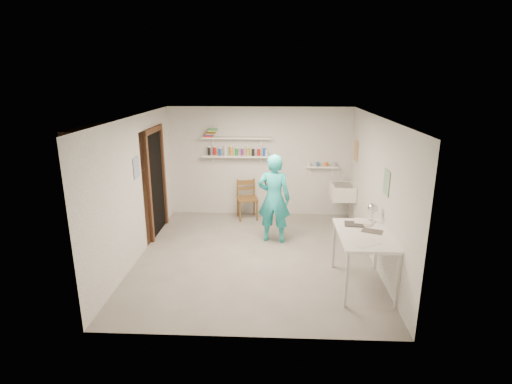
{
  "coord_description": "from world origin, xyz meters",
  "views": [
    {
      "loc": [
        0.31,
        -6.37,
        3.03
      ],
      "look_at": [
        0.0,
        0.4,
        1.05
      ],
      "focal_mm": 28.0,
      "sensor_mm": 36.0,
      "label": 1
    }
  ],
  "objects_px": {
    "wall_clock": "(272,181)",
    "work_table": "(363,260)",
    "man": "(274,199)",
    "desk_lamp": "(373,208)",
    "belfast_sink": "(342,192)",
    "wooden_chair": "(247,199)"
  },
  "relations": [
    {
      "from": "belfast_sink",
      "to": "wooden_chair",
      "type": "xyz_separation_m",
      "value": [
        -2.01,
        0.2,
        -0.24
      ]
    },
    {
      "from": "belfast_sink",
      "to": "man",
      "type": "distance_m",
      "value": 1.75
    },
    {
      "from": "wall_clock",
      "to": "work_table",
      "type": "bearing_deg",
      "value": -45.08
    },
    {
      "from": "wall_clock",
      "to": "desk_lamp",
      "type": "height_order",
      "value": "wall_clock"
    },
    {
      "from": "belfast_sink",
      "to": "man",
      "type": "height_order",
      "value": "man"
    },
    {
      "from": "man",
      "to": "wall_clock",
      "type": "distance_m",
      "value": 0.36
    },
    {
      "from": "wall_clock",
      "to": "work_table",
      "type": "height_order",
      "value": "wall_clock"
    },
    {
      "from": "wooden_chair",
      "to": "belfast_sink",
      "type": "bearing_deg",
      "value": -19.26
    },
    {
      "from": "man",
      "to": "wooden_chair",
      "type": "xyz_separation_m",
      "value": [
        -0.58,
        1.2,
        -0.38
      ]
    },
    {
      "from": "man",
      "to": "wooden_chair",
      "type": "distance_m",
      "value": 1.38
    },
    {
      "from": "belfast_sink",
      "to": "wall_clock",
      "type": "bearing_deg",
      "value": -151.97
    },
    {
      "from": "work_table",
      "to": "belfast_sink",
      "type": "bearing_deg",
      "value": 87.62
    },
    {
      "from": "belfast_sink",
      "to": "wall_clock",
      "type": "relative_size",
      "value": 1.99
    },
    {
      "from": "man",
      "to": "work_table",
      "type": "bearing_deg",
      "value": 137.62
    },
    {
      "from": "work_table",
      "to": "desk_lamp",
      "type": "distance_m",
      "value": 0.84
    },
    {
      "from": "man",
      "to": "work_table",
      "type": "xyz_separation_m",
      "value": [
        1.32,
        -1.65,
        -0.42
      ]
    },
    {
      "from": "wooden_chair",
      "to": "work_table",
      "type": "xyz_separation_m",
      "value": [
        1.9,
        -2.85,
        -0.04
      ]
    },
    {
      "from": "wall_clock",
      "to": "wooden_chair",
      "type": "bearing_deg",
      "value": 128.08
    },
    {
      "from": "work_table",
      "to": "man",
      "type": "bearing_deg",
      "value": 128.62
    },
    {
      "from": "wooden_chair",
      "to": "desk_lamp",
      "type": "height_order",
      "value": "desk_lamp"
    },
    {
      "from": "belfast_sink",
      "to": "work_table",
      "type": "xyz_separation_m",
      "value": [
        -0.11,
        -2.65,
        -0.28
      ]
    },
    {
      "from": "wall_clock",
      "to": "wooden_chair",
      "type": "distance_m",
      "value": 1.3
    }
  ]
}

